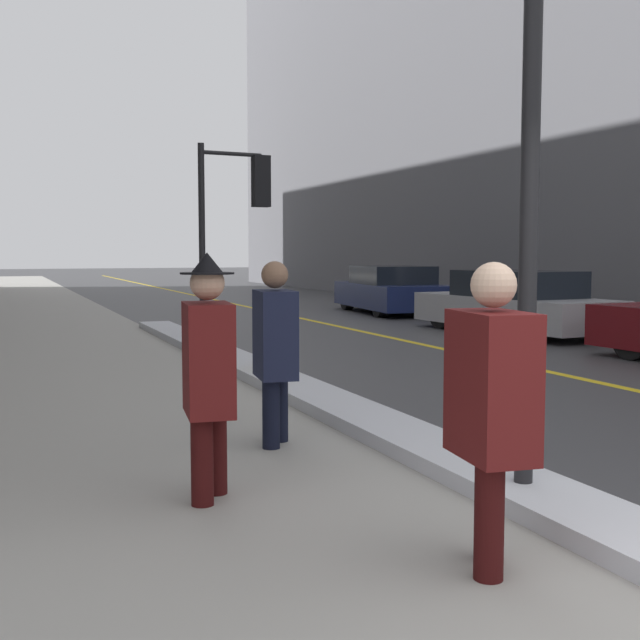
% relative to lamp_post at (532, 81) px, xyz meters
% --- Properties ---
extents(sidewalk_slab, '(4.00, 80.00, 0.01)m').
position_rel_lamp_post_xyz_m(sidewalk_slab, '(-2.18, 13.11, -2.70)').
color(sidewalk_slab, '#9E9B93').
rests_on(sidewalk_slab, ground).
extents(road_centre_stripe, '(0.16, 80.00, 0.00)m').
position_rel_lamp_post_xyz_m(road_centre_stripe, '(3.82, 13.11, -2.71)').
color(road_centre_stripe, gold).
rests_on(road_centre_stripe, ground).
extents(snow_bank_curb, '(0.64, 16.52, 0.13)m').
position_rel_lamp_post_xyz_m(snow_bank_curb, '(0.02, 4.90, -2.64)').
color(snow_bank_curb, silver).
rests_on(snow_bank_curb, ground).
extents(building_facade_right, '(6.00, 36.00, 17.86)m').
position_rel_lamp_post_xyz_m(building_facade_right, '(12.82, 20.11, 6.22)').
color(building_facade_right, slate).
rests_on(building_facade_right, ground).
extents(lamp_post, '(0.28, 0.28, 4.47)m').
position_rel_lamp_post_xyz_m(lamp_post, '(0.00, 0.00, 0.00)').
color(lamp_post, black).
rests_on(lamp_post, ground).
extents(traffic_light_near, '(1.31, 0.36, 3.48)m').
position_rel_lamp_post_xyz_m(traffic_light_near, '(0.85, 9.35, -0.20)').
color(traffic_light_near, black).
rests_on(traffic_light_near, ground).
extents(pedestrian_with_shoulder_bag, '(0.36, 0.74, 1.59)m').
position_rel_lamp_post_xyz_m(pedestrian_with_shoulder_bag, '(-0.86, -0.87, -1.83)').
color(pedestrian_with_shoulder_bag, '#340C0C').
rests_on(pedestrian_with_shoulder_bag, ground).
extents(pedestrian_nearside, '(0.36, 0.53, 1.63)m').
position_rel_lamp_post_xyz_m(pedestrian_nearside, '(-1.90, 0.80, -1.81)').
color(pedestrian_nearside, '#340C0C').
rests_on(pedestrian_nearside, ground).
extents(pedestrian_in_glasses, '(0.36, 0.54, 1.56)m').
position_rel_lamp_post_xyz_m(pedestrian_in_glasses, '(-1.01, 2.05, -1.84)').
color(pedestrian_in_glasses, black).
rests_on(pedestrian_in_glasses, ground).
extents(parked_car_silver, '(2.11, 4.68, 1.26)m').
position_rel_lamp_post_xyz_m(parked_car_silver, '(6.52, 9.18, -2.11)').
color(parked_car_silver, '#B2B2B7').
rests_on(parked_car_silver, ground).
extents(parked_car_navy, '(2.29, 4.48, 1.26)m').
position_rel_lamp_post_xyz_m(parked_car_navy, '(6.71, 14.96, -2.11)').
color(parked_car_navy, navy).
rests_on(parked_car_navy, ground).
extents(fire_hydrant, '(0.20, 0.20, 0.70)m').
position_rel_lamp_post_xyz_m(fire_hydrant, '(0.04, 5.50, -2.36)').
color(fire_hydrant, gold).
rests_on(fire_hydrant, ground).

